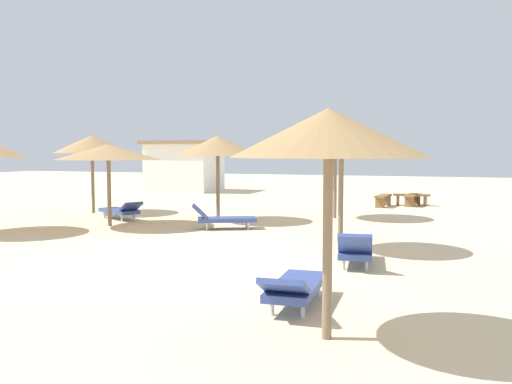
# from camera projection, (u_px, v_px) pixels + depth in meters

# --- Properties ---
(ground_plane) EXTENTS (80.00, 80.00, 0.00)m
(ground_plane) POSITION_uv_depth(u_px,v_px,m) (211.00, 258.00, 11.69)
(ground_plane) COLOR beige
(parasol_0) EXTENTS (2.37, 2.37, 2.80)m
(parasol_0) POSITION_uv_depth(u_px,v_px,m) (329.00, 134.00, 6.47)
(parasol_0) COLOR #75604C
(parasol_0) RESTS_ON ground
(parasol_1) EXTENTS (2.36, 2.36, 2.84)m
(parasol_1) POSITION_uv_depth(u_px,v_px,m) (341.00, 141.00, 12.43)
(parasol_1) COLOR #75604C
(parasol_1) RESTS_ON ground
(parasol_4) EXTENTS (2.76, 2.76, 2.86)m
(parasol_4) POSITION_uv_depth(u_px,v_px,m) (92.00, 144.00, 19.95)
(parasol_4) COLOR #75604C
(parasol_4) RESTS_ON ground
(parasol_5) EXTENTS (2.74, 2.74, 2.78)m
(parasol_5) POSITION_uv_depth(u_px,v_px,m) (218.00, 146.00, 17.68)
(parasol_5) COLOR #75604C
(parasol_5) RESTS_ON ground
(parasol_6) EXTENTS (3.13, 3.13, 2.49)m
(parasol_6) POSITION_uv_depth(u_px,v_px,m) (108.00, 152.00, 16.46)
(parasol_6) COLOR #75604C
(parasol_6) RESTS_ON ground
(parasol_7) EXTENTS (2.57, 2.57, 3.11)m
(parasol_7) POSITION_uv_depth(u_px,v_px,m) (336.00, 136.00, 18.38)
(parasol_7) COLOR #75604C
(parasol_7) RESTS_ON ground
(lounger_0) EXTENTS (0.71, 1.94, 0.63)m
(lounger_0) POSITION_uv_depth(u_px,v_px,m) (295.00, 287.00, 7.96)
(lounger_0) COLOR #33478C
(lounger_0) RESTS_ON ground
(lounger_1) EXTENTS (0.86, 1.93, 0.76)m
(lounger_1) POSITION_uv_depth(u_px,v_px,m) (356.00, 249.00, 10.90)
(lounger_1) COLOR #33478C
(lounger_1) RESTS_ON ground
(lounger_4) EXTENTS (1.98, 1.48, 0.65)m
(lounger_4) POSITION_uv_depth(u_px,v_px,m) (121.00, 210.00, 18.15)
(lounger_4) COLOR #33478C
(lounger_4) RESTS_ON ground
(lounger_5) EXTENTS (1.97, 1.38, 0.75)m
(lounger_5) POSITION_uv_depth(u_px,v_px,m) (222.00, 218.00, 15.95)
(lounger_5) COLOR #33478C
(lounger_5) RESTS_ON ground
(bench_0) EXTENTS (1.53, 0.53, 0.49)m
(bench_0) POSITION_uv_depth(u_px,v_px,m) (412.00, 197.00, 22.80)
(bench_0) COLOR brown
(bench_0) RESTS_ON ground
(bench_1) EXTENTS (0.59, 1.54, 0.49)m
(bench_1) POSITION_uv_depth(u_px,v_px,m) (383.00, 198.00, 22.37)
(bench_1) COLOR brown
(bench_1) RESTS_ON ground
(bench_2) EXTENTS (0.68, 1.55, 0.49)m
(bench_2) POSITION_uv_depth(u_px,v_px,m) (413.00, 198.00, 22.69)
(bench_2) COLOR brown
(bench_2) RESTS_ON ground
(parked_car) EXTENTS (4.23, 2.52, 1.72)m
(parked_car) POSITION_uv_depth(u_px,v_px,m) (182.00, 176.00, 32.22)
(parked_car) COLOR silver
(parked_car) RESTS_ON ground
(beach_cabana) EXTENTS (4.10, 3.39, 2.86)m
(beach_cabana) POSITION_uv_depth(u_px,v_px,m) (185.00, 166.00, 31.05)
(beach_cabana) COLOR white
(beach_cabana) RESTS_ON ground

